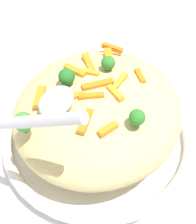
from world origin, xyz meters
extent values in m
plane|color=silver|center=(0.00, 0.00, 0.00)|extent=(2.40, 2.40, 0.00)
cylinder|color=white|center=(0.00, 0.00, 0.01)|extent=(0.27, 0.27, 0.02)
torus|color=white|center=(0.00, 0.00, 0.03)|extent=(0.30, 0.30, 0.02)
torus|color=black|center=(0.00, 0.00, 0.03)|extent=(0.29, 0.29, 0.00)
ellipsoid|color=#D1BA7A|center=(0.00, 0.00, 0.08)|extent=(0.26, 0.24, 0.10)
cube|color=orange|center=(0.00, 0.00, 0.13)|extent=(0.04, 0.04, 0.01)
cube|color=orange|center=(0.02, 0.04, 0.13)|extent=(0.02, 0.04, 0.01)
cube|color=orange|center=(-0.01, -0.03, 0.13)|extent=(0.02, 0.03, 0.01)
cube|color=orange|center=(-0.06, -0.01, 0.13)|extent=(0.04, 0.01, 0.01)
cube|color=orange|center=(0.09, 0.01, 0.13)|extent=(0.01, 0.03, 0.01)
cube|color=orange|center=(0.02, -0.02, 0.13)|extent=(0.03, 0.01, 0.01)
cube|color=orange|center=(0.02, 0.02, 0.13)|extent=(0.01, 0.03, 0.01)
cube|color=orange|center=(0.05, -0.04, 0.13)|extent=(0.03, 0.02, 0.01)
cube|color=orange|center=(0.04, 0.03, 0.13)|extent=(0.04, 0.03, 0.01)
cube|color=orange|center=(-0.03, 0.02, 0.13)|extent=(0.03, 0.04, 0.01)
cube|color=orange|center=(-0.02, 0.00, 0.13)|extent=(0.02, 0.03, 0.01)
cube|color=orange|center=(0.06, 0.01, 0.13)|extent=(0.04, 0.03, 0.01)
cube|color=orange|center=(-0.06, -0.04, 0.13)|extent=(0.03, 0.02, 0.01)
cube|color=orange|center=(-0.04, 0.06, 0.13)|extent=(0.04, 0.02, 0.01)
cylinder|color=#296820|center=(0.04, 0.00, 0.13)|extent=(0.01, 0.01, 0.01)
sphere|color=#2D7A28|center=(0.04, 0.00, 0.14)|extent=(0.02, 0.02, 0.02)
cylinder|color=#205B1C|center=(-0.01, 0.04, 0.13)|extent=(0.01, 0.01, 0.01)
sphere|color=#236B23|center=(-0.01, 0.04, 0.14)|extent=(0.02, 0.02, 0.02)
cylinder|color=#377928|center=(-0.10, 0.05, 0.13)|extent=(0.01, 0.01, 0.01)
sphere|color=#3D8E33|center=(-0.10, 0.05, 0.14)|extent=(0.02, 0.02, 0.02)
cylinder|color=#296820|center=(-0.04, -0.07, 0.13)|extent=(0.01, 0.01, 0.01)
sphere|color=#2D7A28|center=(-0.04, -0.07, 0.14)|extent=(0.02, 0.02, 0.02)
ellipsoid|color=#B7B7BC|center=(-0.05, 0.03, 0.14)|extent=(0.06, 0.04, 0.02)
cylinder|color=#B7B7BC|center=(-0.13, 0.03, 0.18)|extent=(0.01, 0.15, 0.09)
camera|label=1|loc=(-0.28, -0.11, 0.41)|focal=49.35mm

